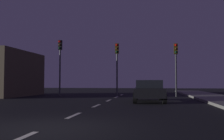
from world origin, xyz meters
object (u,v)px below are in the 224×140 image
object	(u,v)px
traffic_signal_left	(60,57)
car_stopped_ahead	(149,91)
traffic_signal_right	(176,59)
traffic_signal_center	(117,59)

from	to	relation	value
traffic_signal_left	car_stopped_ahead	bearing A→B (deg)	-35.01
traffic_signal_left	traffic_signal_right	distance (m)	10.33
traffic_signal_center	car_stopped_ahead	distance (m)	6.81
traffic_signal_left	car_stopped_ahead	xyz separation A→B (m)	(8.06, -5.65, -2.86)
car_stopped_ahead	traffic_signal_right	bearing A→B (deg)	68.21
car_stopped_ahead	traffic_signal_center	bearing A→B (deg)	116.33
traffic_signal_left	traffic_signal_center	distance (m)	5.28
traffic_signal_right	traffic_signal_left	bearing A→B (deg)	179.99
traffic_signal_right	car_stopped_ahead	size ratio (longest dim) A/B	1.11
traffic_signal_right	car_stopped_ahead	bearing A→B (deg)	-111.79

